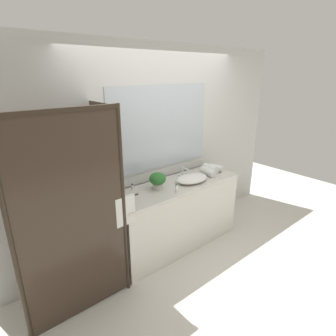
{
  "coord_description": "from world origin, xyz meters",
  "views": [
    {
      "loc": [
        -2.18,
        -2.43,
        2.25
      ],
      "look_at": [
        -0.15,
        0.0,
        1.15
      ],
      "focal_mm": 29.52,
      "sensor_mm": 36.0,
      "label": 1
    }
  ],
  "objects": [
    {
      "name": "ground_plane",
      "position": [
        0.0,
        0.0,
        0.0
      ],
      "size": [
        8.0,
        8.0,
        0.0
      ],
      "primitive_type": "plane",
      "color": "silver"
    },
    {
      "name": "wall_back_with_mirror",
      "position": [
        0.0,
        0.34,
        1.31
      ],
      "size": [
        4.4,
        0.06,
        2.6
      ],
      "color": "silver",
      "rests_on": "ground_plane"
    },
    {
      "name": "vanity_cabinet",
      "position": [
        0.0,
        0.01,
        0.45
      ],
      "size": [
        1.8,
        0.58,
        0.9
      ],
      "color": "silver",
      "rests_on": "ground_plane"
    },
    {
      "name": "shower_enclosure",
      "position": [
        -1.28,
        -0.19,
        1.02
      ],
      "size": [
        1.2,
        0.59,
        2.0
      ],
      "color": "#2D2319",
      "rests_on": "ground_plane"
    },
    {
      "name": "sink_basin",
      "position": [
        0.21,
        -0.05,
        0.94
      ],
      "size": [
        0.47,
        0.32,
        0.08
      ],
      "primitive_type": "ellipsoid",
      "color": "white",
      "rests_on": "vanity_cabinet"
    },
    {
      "name": "faucet",
      "position": [
        0.21,
        0.11,
        0.95
      ],
      "size": [
        0.17,
        0.13,
        0.15
      ],
      "color": "silver",
      "rests_on": "vanity_cabinet"
    },
    {
      "name": "potted_plant",
      "position": [
        -0.28,
        0.04,
        1.02
      ],
      "size": [
        0.2,
        0.2,
        0.21
      ],
      "color": "beige",
      "rests_on": "vanity_cabinet"
    },
    {
      "name": "amenity_bottle_conditioner",
      "position": [
        -0.54,
        0.21,
        0.94
      ],
      "size": [
        0.03,
        0.03,
        0.08
      ],
      "color": "white",
      "rests_on": "vanity_cabinet"
    },
    {
      "name": "amenity_bottle_shampoo",
      "position": [
        -0.17,
        -0.18,
        0.95
      ],
      "size": [
        0.03,
        0.03,
        0.1
      ],
      "color": "white",
      "rests_on": "vanity_cabinet"
    },
    {
      "name": "rolled_towel_near_edge",
      "position": [
        0.76,
        0.01,
        0.95
      ],
      "size": [
        0.14,
        0.21,
        0.09
      ],
      "primitive_type": "cylinder",
      "rotation": [
        1.57,
        0.0,
        0.24
      ],
      "color": "white",
      "rests_on": "vanity_cabinet"
    },
    {
      "name": "rolled_towel_middle",
      "position": [
        0.65,
        0.02,
        0.96
      ],
      "size": [
        0.12,
        0.23,
        0.12
      ],
      "primitive_type": "cylinder",
      "rotation": [
        1.57,
        0.0,
        -0.03
      ],
      "color": "white",
      "rests_on": "vanity_cabinet"
    },
    {
      "name": "rolled_towel_far_edge",
      "position": [
        0.54,
        -0.04,
        0.95
      ],
      "size": [
        0.13,
        0.26,
        0.1
      ],
      "primitive_type": "cylinder",
      "rotation": [
        1.57,
        0.0,
        -0.15
      ],
      "color": "white",
      "rests_on": "vanity_cabinet"
    }
  ]
}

